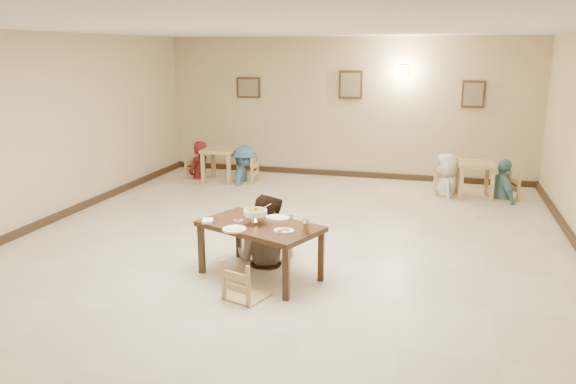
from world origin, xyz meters
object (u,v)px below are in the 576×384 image
(main_diner, at_px, (265,195))
(bg_diner_a, at_px, (198,141))
(chair_far, at_px, (268,219))
(bg_diner_c, at_px, (448,153))
(bg_diner_d, at_px, (506,159))
(main_table, at_px, (260,230))
(bg_table_right, at_px, (475,169))
(bg_chair_rr, at_px, (504,173))
(bg_chair_ll, at_px, (198,157))
(chair_near, at_px, (246,261))
(curry_warmer, at_px, (255,212))
(bg_chair_rl, at_px, (447,171))
(drink_glass, at_px, (306,227))
(bg_diner_b, at_px, (244,146))
(bg_table_left, at_px, (221,155))
(bg_chair_lr, at_px, (244,158))

(main_diner, xyz_separation_m, bg_diner_a, (-2.88, 4.28, -0.09))
(chair_far, distance_m, bg_diner_c, 4.75)
(bg_diner_d, bearing_deg, bg_diner_c, 64.41)
(main_table, bearing_deg, bg_diner_d, 77.62)
(main_table, relative_size, main_diner, 0.90)
(bg_table_right, distance_m, bg_chair_rr, 0.52)
(bg_chair_ll, bearing_deg, main_table, -136.05)
(chair_near, distance_m, main_diner, 1.23)
(main_table, bearing_deg, chair_far, 120.90)
(curry_warmer, xyz_separation_m, bg_diner_a, (-2.93, 4.82, -0.00))
(bg_diner_c, bearing_deg, bg_chair_rl, -10.30)
(drink_glass, distance_m, bg_chair_rr, 5.57)
(chair_near, height_order, bg_diner_a, bg_diner_a)
(main_diner, distance_m, bg_chair_rl, 4.88)
(bg_chair_rr, bearing_deg, bg_diner_b, -109.79)
(chair_near, relative_size, bg_diner_a, 0.54)
(bg_table_right, bearing_deg, bg_chair_rr, -3.26)
(bg_diner_a, height_order, bg_diner_b, bg_diner_a)
(chair_far, bearing_deg, bg_chair_rr, 68.92)
(chair_far, bearing_deg, main_diner, -69.27)
(bg_chair_rr, relative_size, bg_diner_a, 0.60)
(bg_chair_rl, bearing_deg, bg_diner_a, 84.26)
(bg_diner_a, bearing_deg, curry_warmer, 44.46)
(chair_far, relative_size, bg_diner_d, 0.71)
(main_diner, distance_m, bg_table_left, 4.85)
(chair_near, height_order, bg_table_left, chair_near)
(bg_chair_ll, bearing_deg, bg_table_right, -78.28)
(main_diner, distance_m, bg_diner_b, 4.59)
(bg_table_right, distance_m, bg_chair_lr, 4.60)
(bg_table_left, relative_size, bg_diner_b, 0.45)
(bg_diner_d, bearing_deg, chair_far, 119.50)
(bg_table_right, bearing_deg, main_table, -119.59)
(chair_near, relative_size, bg_chair_rl, 0.95)
(bg_chair_rr, bearing_deg, drink_glass, -47.49)
(bg_diner_b, bearing_deg, main_table, -166.32)
(chair_near, distance_m, bg_chair_rr, 6.21)
(curry_warmer, distance_m, bg_chair_rr, 5.77)
(main_table, distance_m, bg_table_left, 5.34)
(bg_chair_rr, height_order, bg_diner_b, bg_diner_b)
(bg_diner_c, bearing_deg, bg_table_left, -99.65)
(chair_far, xyz_separation_m, bg_table_left, (-2.33, 4.11, 0.02))
(drink_glass, relative_size, bg_diner_d, 0.11)
(bg_table_left, distance_m, bg_chair_lr, 0.54)
(drink_glass, bearing_deg, bg_chair_rr, 62.21)
(bg_chair_rl, bearing_deg, main_diner, 146.20)
(bg_chair_rr, bearing_deg, bg_chair_rl, -113.86)
(bg_table_left, bearing_deg, curry_warmer, -63.39)
(chair_far, xyz_separation_m, drink_glass, (0.72, -0.84, 0.21))
(main_table, distance_m, bg_diner_c, 5.28)
(bg_chair_lr, bearing_deg, chair_near, 18.08)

